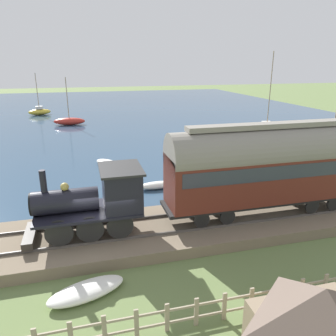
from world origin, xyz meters
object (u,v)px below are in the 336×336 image
Objects in this scene: sailboat_navy at (329,158)px; foreground_shed at (319,329)px; passenger_coach at (266,164)px; rowboat_off_pier at (158,185)px; steam_locomotive at (99,197)px; sailboat_yellow at (40,111)px; rowboat_mid_harbor at (238,173)px; rowboat_far_out at (109,163)px; sailboat_green at (266,129)px; sailboat_red at (69,121)px; beached_dinghy at (87,291)px.

foreground_shed is (-15.96, 13.78, 0.85)m from sailboat_navy.
rowboat_off_pier is at bearing 34.62° from passenger_coach.
steam_locomotive is 20.55m from sailboat_navy.
sailboat_yellow is 38.55m from rowboat_mid_harbor.
sailboat_navy is at bearing -40.80° from foreground_shed.
sailboat_navy is 15.00m from rowboat_off_pier.
rowboat_mid_harbor is 0.68× the size of rowboat_far_out.
sailboat_green reaches higher than sailboat_yellow.
sailboat_navy is 2.53× the size of foreground_shed.
foreground_shed is at bearing -162.92° from sailboat_red.
sailboat_green is at bearing -144.10° from sailboat_yellow.
sailboat_yellow is at bearing -9.76° from rowboat_mid_harbor.
sailboat_red is 27.36m from rowboat_mid_harbor.
sailboat_green is at bearing -74.62° from rowboat_mid_harbor.
foreground_shed is at bearing 159.52° from passenger_coach.
rowboat_far_out reaches higher than rowboat_mid_harbor.
foreground_shed is (-8.12, 3.03, -1.83)m from passenger_coach.
rowboat_far_out is at bearing -6.34° from steam_locomotive.
passenger_coach is 44.26m from sailboat_yellow.
sailboat_red is 2.28× the size of rowboat_off_pier.
rowboat_off_pier is (-1.08, 6.35, 0.06)m from rowboat_mid_harbor.
sailboat_green is 3.24× the size of rowboat_far_out.
sailboat_green is (-12.47, -21.86, 0.17)m from sailboat_red.
rowboat_far_out is (-19.51, -3.46, -0.28)m from sailboat_red.
sailboat_red is 0.68× the size of sailboat_green.
sailboat_red is 1.86× the size of foreground_shed.
rowboat_mid_harbor is at bearing -17.37° from passenger_coach.
beached_dinghy is (-10.61, 11.16, 0.03)m from rowboat_mid_harbor.
steam_locomotive is 7.52m from rowboat_off_pier.
rowboat_far_out is at bearing -163.29° from sailboat_red.
sailboat_red is (31.40, 10.30, -2.68)m from passenger_coach.
foreground_shed reaches higher than rowboat_mid_harbor.
beached_dinghy is (-34.93, -1.36, -0.29)m from sailboat_red.
passenger_coach is 1.68× the size of sailboat_red.
foreground_shed reaches higher than rowboat_off_pier.
sailboat_red reaches higher than passenger_coach.
steam_locomotive is 0.84× the size of sailboat_red.
sailboat_red is 40.19m from foreground_shed.
rowboat_off_pier is at bearing 139.25° from sailboat_green.
sailboat_navy reaches higher than rowboat_off_pier.
rowboat_far_out is 0.94× the size of beached_dinghy.
steam_locomotive is 1.93× the size of rowboat_off_pier.
rowboat_far_out is at bearing 25.64° from rowboat_mid_harbor.
sailboat_navy is at bearing -174.41° from sailboat_green.
passenger_coach is 8.00m from rowboat_mid_harbor.
sailboat_red is at bearing -9.15° from rowboat_mid_harbor.
sailboat_green is 2.76× the size of foreground_shed.
sailboat_yellow is at bearing 59.42° from sailboat_green.
rowboat_far_out is at bearing -7.76° from beached_dinghy.
sailboat_navy is at bearing -85.36° from rowboat_off_pier.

